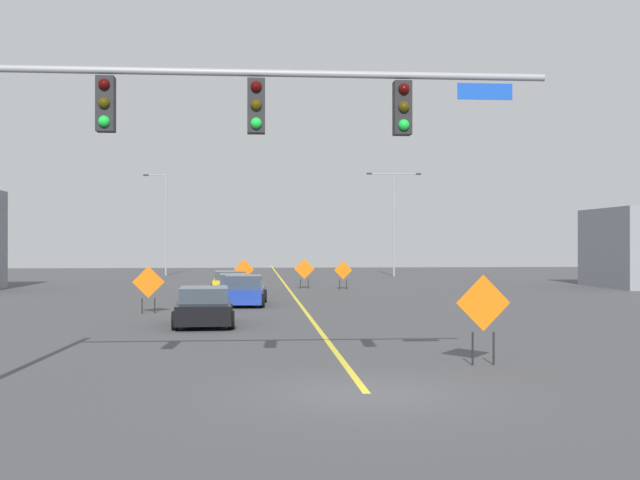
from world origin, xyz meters
TOP-DOWN VIEW (x-y plane):
  - ground at (0.00, 0.00)m, footprint 159.26×159.26m
  - road_centre_stripe at (0.00, 44.24)m, footprint 0.16×88.48m
  - traffic_signal_assembly at (-3.76, -0.02)m, footprint 11.51×0.44m
  - street_lamp_mid_right at (10.00, 54.34)m, footprint 4.78×0.24m
  - street_lamp_near_right at (-10.17, 57.73)m, footprint 2.07×0.24m
  - construction_sign_median_near at (1.02, 36.01)m, footprint 1.29×0.13m
  - construction_sign_left_shoulder at (-6.57, 18.57)m, footprint 1.31×0.24m
  - construction_sign_right_lane at (3.41, 35.06)m, footprint 1.16×0.23m
  - construction_sign_median_far at (3.31, 3.45)m, footprint 1.36×0.15m
  - construction_sign_right_shoulder at (-2.83, 36.08)m, footprint 1.28×0.35m
  - car_yellow_approaching at (-3.51, 30.93)m, footprint 2.21×4.46m
  - car_blue_mid at (-2.68, 22.77)m, footprint 2.27×4.61m
  - car_silver_far at (-3.15, 26.25)m, footprint 2.16×4.62m
  - car_black_passing at (-3.97, 13.50)m, footprint 2.27×4.40m

SIDE VIEW (x-z plane):
  - ground at x=0.00m, z-range 0.00..0.00m
  - road_centre_stripe at x=0.00m, z-range 0.00..0.01m
  - car_silver_far at x=-3.15m, z-range -0.04..1.28m
  - car_yellow_approaching at x=-3.51m, z-range -0.02..1.29m
  - car_blue_mid at x=-2.68m, z-range -0.06..1.34m
  - car_black_passing at x=-3.97m, z-range -0.03..1.32m
  - construction_sign_right_lane at x=3.41m, z-range 0.22..2.01m
  - construction_sign_right_shoulder at x=-2.83m, z-range 0.22..2.11m
  - construction_sign_median_near at x=1.02m, z-range 0.23..2.15m
  - construction_sign_left_shoulder at x=-6.57m, z-range 0.24..2.20m
  - construction_sign_median_far at x=3.31m, z-range 0.30..2.47m
  - street_lamp_near_right at x=-10.17m, z-range 0.44..9.56m
  - traffic_signal_assembly at x=-3.76m, z-range 1.66..8.57m
  - street_lamp_mid_right at x=10.00m, z-range 0.87..9.97m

